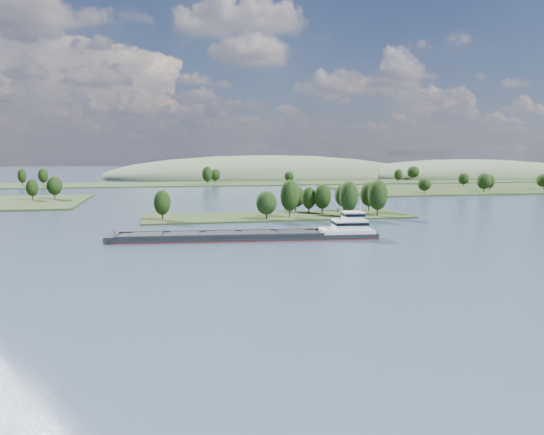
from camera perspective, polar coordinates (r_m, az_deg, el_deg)
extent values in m
plane|color=#35465C|center=(142.37, 5.87, -2.74)|extent=(1800.00, 1800.00, 0.00)
cube|color=#233417|center=(199.75, 0.62, 0.07)|extent=(100.00, 30.00, 1.20)
cylinder|color=black|center=(195.57, 8.24, 0.67)|extent=(0.50, 0.50, 4.33)
ellipsoid|color=black|center=(195.05, 8.27, 2.28)|extent=(7.06, 7.06, 11.13)
cylinder|color=black|center=(213.95, 2.56, 1.13)|extent=(0.50, 0.50, 3.30)
ellipsoid|color=black|center=(213.56, 2.56, 2.25)|extent=(7.95, 7.95, 8.49)
cylinder|color=black|center=(193.74, 1.90, 0.71)|extent=(0.50, 0.50, 4.50)
ellipsoid|color=black|center=(193.20, 1.91, 2.39)|extent=(7.02, 7.02, 11.57)
cylinder|color=black|center=(207.07, 3.99, 0.94)|extent=(0.50, 0.50, 3.38)
ellipsoid|color=black|center=(206.67, 4.00, 2.12)|extent=(5.55, 5.55, 8.70)
cylinder|color=black|center=(187.62, -0.61, 0.32)|extent=(0.50, 0.50, 3.28)
ellipsoid|color=black|center=(187.19, -0.61, 1.59)|extent=(7.51, 7.51, 8.43)
cylinder|color=black|center=(189.65, -11.70, 0.27)|extent=(0.50, 0.50, 3.46)
ellipsoid|color=black|center=(189.20, -11.73, 1.60)|extent=(5.95, 5.95, 8.90)
cylinder|color=black|center=(205.46, 5.43, 0.93)|extent=(0.50, 0.50, 3.78)
ellipsoid|color=black|center=(205.02, 5.44, 2.27)|extent=(6.80, 6.80, 9.72)
cylinder|color=black|center=(217.12, 10.37, 1.18)|extent=(0.50, 0.50, 3.84)
ellipsoid|color=black|center=(216.70, 10.39, 2.47)|extent=(6.99, 6.99, 9.89)
cylinder|color=black|center=(201.77, 11.27, 0.81)|extent=(0.50, 0.50, 4.42)
ellipsoid|color=black|center=(201.26, 11.31, 2.40)|extent=(7.44, 7.44, 11.37)
cylinder|color=black|center=(215.54, 7.72, 1.16)|extent=(0.50, 0.50, 3.59)
ellipsoid|color=black|center=(215.13, 7.74, 2.37)|extent=(7.40, 7.40, 9.23)
cylinder|color=black|center=(290.63, -22.32, 2.24)|extent=(0.50, 0.50, 3.81)
ellipsoid|color=black|center=(290.32, -22.36, 3.19)|extent=(7.64, 7.64, 9.78)
cylinder|color=black|center=(289.65, -24.36, 2.09)|extent=(0.50, 0.50, 3.42)
ellipsoid|color=black|center=(289.37, -24.40, 2.95)|extent=(5.88, 5.88, 8.79)
cylinder|color=black|center=(318.86, 16.05, 2.78)|extent=(0.50, 0.50, 2.94)
ellipsoid|color=black|center=(318.63, 16.08, 3.45)|extent=(7.64, 7.64, 7.55)
cylinder|color=black|center=(378.99, 27.18, 2.93)|extent=(0.50, 0.50, 3.36)
ellipsoid|color=black|center=(378.77, 27.21, 3.58)|extent=(9.42, 9.42, 8.64)
cylinder|color=black|center=(338.75, 21.83, 2.85)|extent=(0.50, 0.50, 3.75)
ellipsoid|color=black|center=(338.48, 21.87, 3.66)|extent=(8.67, 8.67, 9.65)
cylinder|color=black|center=(355.42, 22.38, 2.94)|extent=(0.50, 0.50, 3.16)
ellipsoid|color=black|center=(355.20, 22.41, 3.59)|extent=(5.43, 5.43, 8.13)
cylinder|color=black|center=(389.72, 19.89, 3.36)|extent=(0.50, 0.50, 3.17)
ellipsoid|color=black|center=(389.52, 19.91, 3.95)|extent=(7.43, 7.43, 8.15)
cube|color=#233417|center=(416.51, -5.98, 3.61)|extent=(900.00, 60.00, 1.20)
cylinder|color=black|center=(423.69, -25.26, 3.40)|extent=(0.50, 0.50, 4.06)
ellipsoid|color=black|center=(423.46, -25.29, 4.09)|extent=(6.06, 6.06, 10.43)
cylinder|color=black|center=(438.36, 13.41, 3.93)|extent=(0.50, 0.50, 3.50)
ellipsoid|color=black|center=(438.16, 13.42, 4.51)|extent=(6.91, 6.91, 9.00)
cylinder|color=black|center=(421.88, -6.13, 3.97)|extent=(0.50, 0.50, 3.58)
ellipsoid|color=black|center=(421.67, -6.14, 4.59)|extent=(8.23, 8.23, 9.21)
cylinder|color=black|center=(479.37, 14.93, 4.15)|extent=(0.50, 0.50, 3.97)
ellipsoid|color=black|center=(479.17, 14.95, 4.75)|extent=(10.74, 10.74, 10.21)
cylinder|color=black|center=(418.12, -23.37, 3.46)|extent=(0.50, 0.50, 4.11)
ellipsoid|color=black|center=(417.89, -23.40, 4.17)|extent=(6.96, 6.96, 10.58)
cylinder|color=black|center=(415.30, 1.85, 3.93)|extent=(0.50, 0.50, 3.04)
ellipsoid|color=black|center=(415.12, 1.85, 4.46)|extent=(7.43, 7.43, 7.82)
cylinder|color=black|center=(396.03, -6.97, 3.84)|extent=(0.50, 0.50, 4.49)
ellipsoid|color=black|center=(395.77, -6.99, 4.66)|extent=(7.67, 7.67, 11.55)
ellipsoid|color=#4B5B3F|center=(571.21, 20.19, 4.11)|extent=(260.00, 140.00, 36.00)
ellipsoid|color=#4B5B3F|center=(524.38, -0.57, 4.32)|extent=(320.00, 160.00, 44.00)
cube|color=black|center=(147.80, -2.68, -2.18)|extent=(73.41, 15.76, 2.00)
cube|color=maroon|center=(147.87, -2.68, -2.34)|extent=(73.61, 15.96, 0.23)
cube|color=black|center=(151.71, -5.55, -1.48)|extent=(56.28, 5.55, 0.73)
cube|color=black|center=(142.88, -5.48, -2.00)|extent=(56.28, 5.55, 0.73)
cube|color=black|center=(147.31, -5.51, -1.79)|extent=(55.19, 13.18, 0.27)
cube|color=black|center=(148.26, -13.29, -1.78)|extent=(8.85, 8.19, 0.32)
cube|color=black|center=(147.43, -9.41, -1.73)|extent=(8.85, 8.19, 0.32)
cube|color=black|center=(147.27, -5.52, -1.68)|extent=(8.85, 8.19, 0.32)
cube|color=black|center=(147.80, -1.63, -1.62)|extent=(8.85, 8.19, 0.32)
cube|color=black|center=(149.00, 2.22, -1.55)|extent=(8.85, 8.19, 0.32)
cube|color=black|center=(149.84, -16.91, -2.21)|extent=(3.47, 8.42, 1.82)
cylinder|color=black|center=(149.49, -16.59, -1.72)|extent=(0.24, 0.24, 2.00)
cube|color=white|center=(152.12, 7.99, -1.39)|extent=(15.32, 10.05, 1.09)
cube|color=white|center=(152.10, 8.34, -0.70)|extent=(9.74, 8.09, 2.73)
cube|color=black|center=(152.05, 8.34, -0.57)|extent=(9.94, 8.29, 0.82)
cube|color=white|center=(152.04, 8.68, 0.19)|extent=(5.95, 5.95, 2.00)
cube|color=black|center=(152.00, 8.69, 0.32)|extent=(6.14, 6.14, 0.73)
cube|color=white|center=(151.92, 8.69, 0.60)|extent=(6.34, 6.34, 0.18)
cylinder|color=white|center=(152.42, 9.52, 1.01)|extent=(0.20, 0.20, 2.37)
cylinder|color=black|center=(153.62, 7.11, 0.76)|extent=(0.50, 0.50, 1.09)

